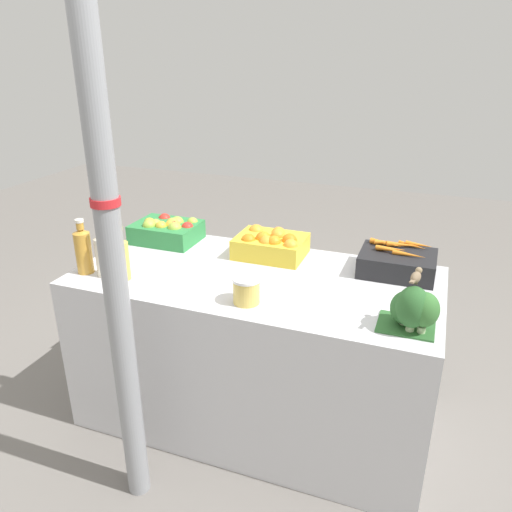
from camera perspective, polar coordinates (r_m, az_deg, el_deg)
name	(u,v)px	position (r m, az deg, el deg)	size (l,w,h in m)	color
ground_plane	(256,412)	(2.87, 0.00, -17.45)	(10.00, 10.00, 0.00)	slate
market_table	(256,348)	(2.62, 0.00, -10.47)	(1.75, 0.85, 0.83)	silver
support_pole	(107,217)	(1.86, -16.64, 4.30)	(0.11, 0.11, 2.58)	gray
apple_crate	(168,230)	(2.86, -10.08, 2.95)	(0.36, 0.27, 0.14)	#2D8442
orange_crate	(271,244)	(2.61, 1.69, 1.36)	(0.36, 0.27, 0.14)	gold
carrot_crate	(397,262)	(2.51, 15.84, -0.68)	(0.36, 0.27, 0.14)	black
broccoli_pile	(413,309)	(2.01, 17.54, -5.80)	(0.23, 0.19, 0.19)	#2D602D
juice_bottle_amber	(83,250)	(2.54, -19.13, 0.67)	(0.08, 0.08, 0.27)	gold
juice_bottle_cloudy	(102,254)	(2.48, -17.15, 0.26)	(0.07, 0.07, 0.27)	beige
juice_bottle_golden	(122,257)	(2.42, -15.05, -0.16)	(0.07, 0.07, 0.26)	gold
pickle_jar	(246,290)	(2.14, -1.11, -3.93)	(0.12, 0.12, 0.12)	#DBBC56
sparrow_bird	(416,276)	(1.97, 17.83, -2.24)	(0.05, 0.14, 0.05)	#4C3D2D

